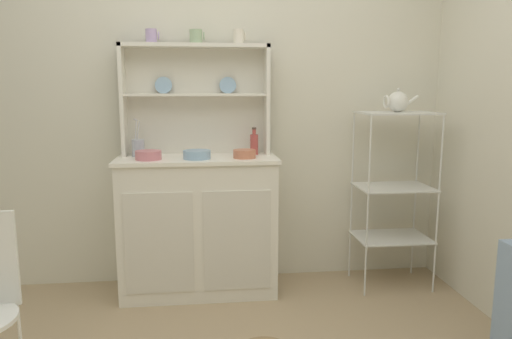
{
  "coord_description": "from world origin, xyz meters",
  "views": [
    {
      "loc": [
        -0.07,
        -1.68,
        1.33
      ],
      "look_at": [
        0.25,
        1.12,
        0.86
      ],
      "focal_mm": 33.64,
      "sensor_mm": 36.0,
      "label": 1
    }
  ],
  "objects_px": {
    "bakers_rack": "(394,179)",
    "porcelain_teapot": "(398,102)",
    "cup_lilac_0": "(152,36)",
    "bowl_mixing_large": "(148,155)",
    "hutch_shelf_unit": "(196,91)",
    "utensil_jar": "(138,147)",
    "jam_bottle": "(254,143)",
    "hutch_cabinet": "(198,224)"
  },
  "relations": [
    {
      "from": "jam_bottle",
      "to": "utensil_jar",
      "type": "bearing_deg",
      "value": -179.41
    },
    {
      "from": "utensil_jar",
      "to": "porcelain_teapot",
      "type": "xyz_separation_m",
      "value": [
        1.68,
        -0.11,
        0.29
      ]
    },
    {
      "from": "hutch_shelf_unit",
      "to": "porcelain_teapot",
      "type": "height_order",
      "value": "hutch_shelf_unit"
    },
    {
      "from": "bakers_rack",
      "to": "porcelain_teapot",
      "type": "distance_m",
      "value": 0.51
    },
    {
      "from": "cup_lilac_0",
      "to": "hutch_cabinet",
      "type": "bearing_deg",
      "value": -24.33
    },
    {
      "from": "utensil_jar",
      "to": "porcelain_teapot",
      "type": "bearing_deg",
      "value": -3.87
    },
    {
      "from": "hutch_shelf_unit",
      "to": "utensil_jar",
      "type": "distance_m",
      "value": 0.52
    },
    {
      "from": "jam_bottle",
      "to": "cup_lilac_0",
      "type": "bearing_deg",
      "value": 176.81
    },
    {
      "from": "hutch_cabinet",
      "to": "porcelain_teapot",
      "type": "distance_m",
      "value": 1.52
    },
    {
      "from": "hutch_shelf_unit",
      "to": "utensil_jar",
      "type": "height_order",
      "value": "hutch_shelf_unit"
    },
    {
      "from": "hutch_cabinet",
      "to": "hutch_shelf_unit",
      "type": "relative_size",
      "value": 1.07
    },
    {
      "from": "hutch_cabinet",
      "to": "hutch_shelf_unit",
      "type": "distance_m",
      "value": 0.87
    },
    {
      "from": "jam_bottle",
      "to": "utensil_jar",
      "type": "distance_m",
      "value": 0.75
    },
    {
      "from": "cup_lilac_0",
      "to": "bowl_mixing_large",
      "type": "distance_m",
      "value": 0.76
    },
    {
      "from": "cup_lilac_0",
      "to": "utensil_jar",
      "type": "relative_size",
      "value": 0.36
    },
    {
      "from": "bakers_rack",
      "to": "bowl_mixing_large",
      "type": "relative_size",
      "value": 7.4
    },
    {
      "from": "bakers_rack",
      "to": "porcelain_teapot",
      "type": "height_order",
      "value": "porcelain_teapot"
    },
    {
      "from": "bowl_mixing_large",
      "to": "jam_bottle",
      "type": "distance_m",
      "value": 0.69
    },
    {
      "from": "hutch_shelf_unit",
      "to": "porcelain_teapot",
      "type": "relative_size",
      "value": 4.23
    },
    {
      "from": "bowl_mixing_large",
      "to": "porcelain_teapot",
      "type": "distance_m",
      "value": 1.63
    },
    {
      "from": "cup_lilac_0",
      "to": "bowl_mixing_large",
      "type": "xyz_separation_m",
      "value": [
        -0.03,
        -0.2,
        -0.73
      ]
    },
    {
      "from": "hutch_shelf_unit",
      "to": "utensil_jar",
      "type": "xyz_separation_m",
      "value": [
        -0.38,
        -0.09,
        -0.36
      ]
    },
    {
      "from": "cup_lilac_0",
      "to": "porcelain_teapot",
      "type": "relative_size",
      "value": 0.39
    },
    {
      "from": "cup_lilac_0",
      "to": "porcelain_teapot",
      "type": "distance_m",
      "value": 1.63
    },
    {
      "from": "hutch_shelf_unit",
      "to": "bowl_mixing_large",
      "type": "bearing_deg",
      "value": -141.38
    },
    {
      "from": "bowl_mixing_large",
      "to": "utensil_jar",
      "type": "relative_size",
      "value": 0.66
    },
    {
      "from": "bakers_rack",
      "to": "porcelain_teapot",
      "type": "xyz_separation_m",
      "value": [
        -0.0,
        -0.0,
        0.51
      ]
    },
    {
      "from": "bowl_mixing_large",
      "to": "utensil_jar",
      "type": "height_order",
      "value": "utensil_jar"
    },
    {
      "from": "utensil_jar",
      "to": "porcelain_teapot",
      "type": "relative_size",
      "value": 1.08
    },
    {
      "from": "bowl_mixing_large",
      "to": "utensil_jar",
      "type": "distance_m",
      "value": 0.17
    },
    {
      "from": "utensil_jar",
      "to": "cup_lilac_0",
      "type": "bearing_deg",
      "value": 22.48
    },
    {
      "from": "bowl_mixing_large",
      "to": "porcelain_teapot",
      "type": "xyz_separation_m",
      "value": [
        1.6,
        0.04,
        0.32
      ]
    },
    {
      "from": "cup_lilac_0",
      "to": "bowl_mixing_large",
      "type": "bearing_deg",
      "value": -97.63
    },
    {
      "from": "bowl_mixing_large",
      "to": "porcelain_teapot",
      "type": "bearing_deg",
      "value": 1.38
    },
    {
      "from": "hutch_shelf_unit",
      "to": "hutch_cabinet",
      "type": "bearing_deg",
      "value": -90.0
    },
    {
      "from": "bakers_rack",
      "to": "cup_lilac_0",
      "type": "height_order",
      "value": "cup_lilac_0"
    },
    {
      "from": "bowl_mixing_large",
      "to": "jam_bottle",
      "type": "height_order",
      "value": "jam_bottle"
    },
    {
      "from": "bakers_rack",
      "to": "jam_bottle",
      "type": "distance_m",
      "value": 0.96
    },
    {
      "from": "hutch_cabinet",
      "to": "utensil_jar",
      "type": "bearing_deg",
      "value": 168.2
    },
    {
      "from": "cup_lilac_0",
      "to": "jam_bottle",
      "type": "relative_size",
      "value": 0.49
    },
    {
      "from": "cup_lilac_0",
      "to": "hutch_shelf_unit",
      "type": "bearing_deg",
      "value": 8.7
    },
    {
      "from": "bowl_mixing_large",
      "to": "cup_lilac_0",
      "type": "bearing_deg",
      "value": 82.37
    }
  ]
}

